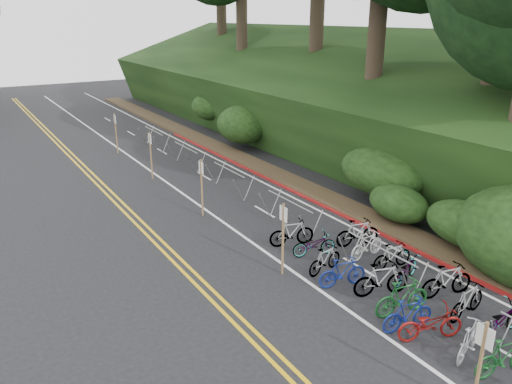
% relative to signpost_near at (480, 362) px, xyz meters
% --- Properties ---
extents(ground, '(120.00, 120.00, 0.00)m').
position_rel_signpost_near_xyz_m(ground, '(-0.63, 2.20, -1.30)').
color(ground, black).
rests_on(ground, ground).
extents(road_markings, '(7.47, 80.00, 0.01)m').
position_rel_signpost_near_xyz_m(road_markings, '(0.01, 12.29, -1.30)').
color(road_markings, gold).
rests_on(road_markings, ground).
extents(red_curb, '(0.25, 28.00, 0.10)m').
position_rel_signpost_near_xyz_m(red_curb, '(5.07, 14.20, -1.25)').
color(red_curb, maroon).
rests_on(red_curb, ground).
extents(embankment, '(14.30, 48.14, 9.11)m').
position_rel_signpost_near_xyz_m(embankment, '(12.33, 21.23, 1.26)').
color(embankment, black).
rests_on(embankment, ground).
extents(bike_racks_rest, '(1.14, 23.00, 1.17)m').
position_rel_signpost_near_xyz_m(bike_racks_rest, '(2.37, 15.20, -0.45)').
color(bike_racks_rest, gray).
rests_on(bike_racks_rest, ground).
extents(signpost_near, '(0.08, 0.40, 2.27)m').
position_rel_signpost_near_xyz_m(signpost_near, '(0.00, 0.00, 0.00)').
color(signpost_near, brown).
rests_on(signpost_near, ground).
extents(signposts_rest, '(0.08, 18.40, 2.50)m').
position_rel_signpost_near_xyz_m(signposts_rest, '(-0.03, 16.20, 0.13)').
color(signposts_rest, brown).
rests_on(signposts_rest, ground).
extents(bike_front, '(0.73, 1.67, 0.97)m').
position_rel_signpost_near_xyz_m(bike_front, '(1.10, 2.85, -0.82)').
color(bike_front, navy).
rests_on(bike_front, ground).
extents(bike_valet, '(3.37, 11.58, 1.09)m').
position_rel_signpost_near_xyz_m(bike_valet, '(2.32, 3.55, -0.81)').
color(bike_valet, black).
rests_on(bike_valet, ground).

